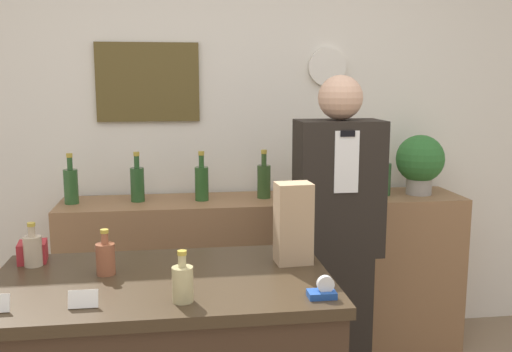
# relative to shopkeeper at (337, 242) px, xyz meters

# --- Properties ---
(back_wall) EXTENTS (5.20, 0.09, 2.70)m
(back_wall) POSITION_rel_shopkeeper_xyz_m (-0.48, 0.82, 0.53)
(back_wall) COLOR silver
(back_wall) RESTS_ON ground_plane
(back_shelf) EXTENTS (2.35, 0.44, 0.94)m
(back_shelf) POSITION_rel_shopkeeper_xyz_m (-0.28, 0.54, -0.35)
(back_shelf) COLOR #8E6642
(back_shelf) RESTS_ON ground_plane
(shopkeeper) EXTENTS (0.42, 0.26, 1.65)m
(shopkeeper) POSITION_rel_shopkeeper_xyz_m (0.00, 0.00, 0.00)
(shopkeeper) COLOR black
(shopkeeper) RESTS_ON ground_plane
(potted_plant) EXTENTS (0.29, 0.29, 0.36)m
(potted_plant) POSITION_rel_shopkeeper_xyz_m (0.66, 0.54, 0.32)
(potted_plant) COLOR #9E998E
(potted_plant) RESTS_ON back_shelf
(paper_bag) EXTENTS (0.14, 0.11, 0.31)m
(paper_bag) POSITION_rel_shopkeeper_xyz_m (-0.36, -0.63, 0.27)
(paper_bag) COLOR tan
(paper_bag) RESTS_ON display_counter
(tape_dispenser) EXTENTS (0.09, 0.06, 0.07)m
(tape_dispenser) POSITION_rel_shopkeeper_xyz_m (-0.33, -0.99, 0.14)
(tape_dispenser) COLOR #1E4799
(tape_dispenser) RESTS_ON display_counter
(price_card_right) EXTENTS (0.09, 0.02, 0.06)m
(price_card_right) POSITION_rel_shopkeeper_xyz_m (-1.08, -0.97, 0.14)
(price_card_right) COLOR white
(price_card_right) RESTS_ON display_counter
(gift_box) EXTENTS (0.12, 0.12, 0.08)m
(gift_box) POSITION_rel_shopkeeper_xyz_m (-1.35, -0.47, 0.15)
(gift_box) COLOR maroon
(gift_box) RESTS_ON display_counter
(counter_bottle_0) EXTENTS (0.07, 0.07, 0.17)m
(counter_bottle_0) POSITION_rel_shopkeeper_xyz_m (-1.33, -0.53, 0.18)
(counter_bottle_0) COLOR tan
(counter_bottle_0) RESTS_ON display_counter
(counter_bottle_1) EXTENTS (0.07, 0.07, 0.17)m
(counter_bottle_1) POSITION_rel_shopkeeper_xyz_m (-1.05, -0.66, 0.18)
(counter_bottle_1) COLOR brown
(counter_bottle_1) RESTS_ON display_counter
(counter_bottle_2) EXTENTS (0.07, 0.07, 0.17)m
(counter_bottle_2) POSITION_rel_shopkeeper_xyz_m (-0.78, -0.96, 0.18)
(counter_bottle_2) COLOR tan
(counter_bottle_2) RESTS_ON display_counter
(shelf_bottle_0) EXTENTS (0.08, 0.08, 0.28)m
(shelf_bottle_0) POSITION_rel_shopkeeper_xyz_m (-1.38, 0.55, 0.23)
(shelf_bottle_0) COLOR #2A5126
(shelf_bottle_0) RESTS_ON back_shelf
(shelf_bottle_1) EXTENTS (0.08, 0.08, 0.28)m
(shelf_bottle_1) POSITION_rel_shopkeeper_xyz_m (-1.02, 0.56, 0.23)
(shelf_bottle_1) COLOR #264E24
(shelf_bottle_1) RESTS_ON back_shelf
(shelf_bottle_2) EXTENTS (0.08, 0.08, 0.28)m
(shelf_bottle_2) POSITION_rel_shopkeeper_xyz_m (-0.65, 0.54, 0.23)
(shelf_bottle_2) COLOR #275223
(shelf_bottle_2) RESTS_ON back_shelf
(shelf_bottle_3) EXTENTS (0.08, 0.08, 0.28)m
(shelf_bottle_3) POSITION_rel_shopkeeper_xyz_m (-0.29, 0.56, 0.23)
(shelf_bottle_3) COLOR #304E23
(shelf_bottle_3) RESTS_ON back_shelf
(shelf_bottle_4) EXTENTS (0.08, 0.08, 0.28)m
(shelf_bottle_4) POSITION_rel_shopkeeper_xyz_m (0.08, 0.54, 0.23)
(shelf_bottle_4) COLOR #345726
(shelf_bottle_4) RESTS_ON back_shelf
(shelf_bottle_5) EXTENTS (0.08, 0.08, 0.28)m
(shelf_bottle_5) POSITION_rel_shopkeeper_xyz_m (0.44, 0.54, 0.23)
(shelf_bottle_5) COLOR #2A5029
(shelf_bottle_5) RESTS_ON back_shelf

